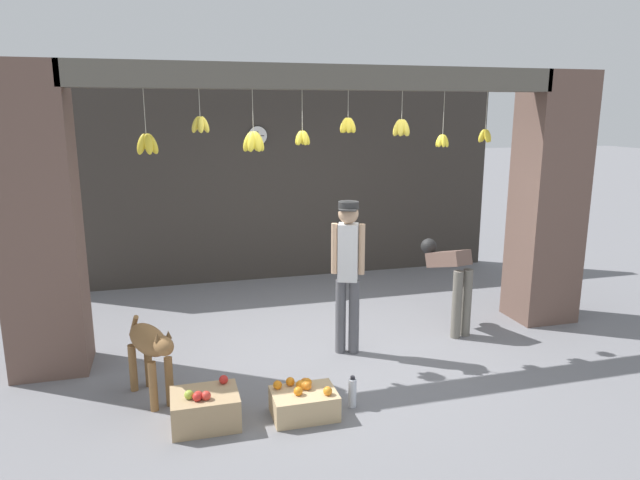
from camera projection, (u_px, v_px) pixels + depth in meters
The scene contains 12 objects.
ground_plane at pixel (330, 350), 6.09m from camera, with size 60.00×60.00×0.00m, color slate.
shop_back_wall at pixel (277, 182), 8.49m from camera, with size 6.84×0.12×2.94m, color #38332D.
shop_pillar_left at pixel (39, 223), 5.35m from camera, with size 0.70×0.60×2.94m, color brown.
shop_pillar_right at pixel (548, 200), 6.76m from camera, with size 0.70×0.60×2.94m, color brown.
storefront_awning at pixel (326, 83), 5.59m from camera, with size 4.94×0.27×0.85m.
dog at pixel (150, 346), 4.95m from camera, with size 0.48×0.84×0.73m.
shopkeeper at pixel (348, 266), 5.84m from camera, with size 0.32×0.30×1.62m.
worker_stooping at pixel (451, 275), 6.51m from camera, with size 0.35×0.78×1.01m.
fruit_crate_oranges at pixel (304, 402), 4.77m from camera, with size 0.54×0.38×0.29m.
fruit_crate_apples at pixel (205, 409), 4.62m from camera, with size 0.54×0.42×0.34m.
water_bottle at pixel (352, 393), 4.90m from camera, with size 0.07×0.07×0.28m.
wall_clock at pixel (258, 136), 8.20m from camera, with size 0.28×0.03×0.28m.
Camera 1 is at (-1.59, -5.46, 2.50)m, focal length 32.00 mm.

